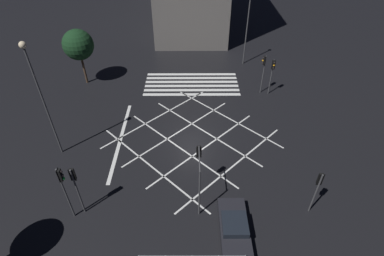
# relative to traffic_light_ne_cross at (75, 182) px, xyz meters

# --- Properties ---
(ground_plane) EXTENTS (200.00, 200.00, 0.00)m
(ground_plane) POSITION_rel_traffic_light_ne_cross_xyz_m (-7.43, -7.55, -2.95)
(ground_plane) COLOR black
(road_markings) EXTENTS (15.88, 20.08, 0.01)m
(road_markings) POSITION_rel_traffic_light_ne_cross_xyz_m (-7.02, -13.74, -2.95)
(road_markings) COLOR silver
(road_markings) RESTS_ON ground_plane
(traffic_light_ne_cross) EXTENTS (0.36, 0.39, 4.13)m
(traffic_light_ne_cross) POSITION_rel_traffic_light_ne_cross_xyz_m (0.00, 0.00, 0.00)
(traffic_light_ne_cross) COLOR #424244
(traffic_light_ne_cross) RESTS_ON ground_plane
(traffic_light_median_north) EXTENTS (0.36, 2.62, 4.24)m
(traffic_light_median_north) POSITION_rel_traffic_light_ne_cross_xyz_m (-7.87, -1.01, 0.17)
(traffic_light_median_north) COLOR #424244
(traffic_light_median_north) RESTS_ON ground_plane
(traffic_light_ne_main) EXTENTS (0.39, 0.36, 4.55)m
(traffic_light_ne_main) POSITION_rel_traffic_light_ne_cross_xyz_m (0.54, 0.42, 0.29)
(traffic_light_ne_main) COLOR #424244
(traffic_light_ne_main) RESTS_ON ground_plane
(traffic_light_sw_main) EXTENTS (0.39, 0.36, 4.28)m
(traffic_light_sw_main) POSITION_rel_traffic_light_ne_cross_xyz_m (-14.84, -15.32, 0.10)
(traffic_light_sw_main) COLOR #424244
(traffic_light_sw_main) RESTS_ON ground_plane
(traffic_light_nw_cross) EXTENTS (0.36, 0.39, 3.62)m
(traffic_light_nw_cross) POSITION_rel_traffic_light_ne_cross_xyz_m (-15.48, -0.01, -0.35)
(traffic_light_nw_cross) COLOR #424244
(traffic_light_nw_cross) RESTS_ON ground_plane
(traffic_light_sw_cross) EXTENTS (0.36, 0.39, 3.98)m
(traffic_light_sw_cross) POSITION_rel_traffic_light_ne_cross_xyz_m (-15.74, -14.99, -0.10)
(traffic_light_sw_cross) COLOR #424244
(traffic_light_sw_cross) RESTS_ON ground_plane
(street_lamp_east) EXTENTS (0.49, 0.49, 9.75)m
(street_lamp_east) POSITION_rel_traffic_light_ne_cross_xyz_m (3.60, -5.94, 3.59)
(street_lamp_east) COLOR #424244
(street_lamp_east) RESTS_ON ground_plane
(street_lamp_west) EXTENTS (0.42, 0.42, 8.56)m
(street_lamp_west) POSITION_rel_traffic_light_ne_cross_xyz_m (-13.99, -22.26, 2.50)
(street_lamp_west) COLOR #424244
(street_lamp_west) RESTS_ON ground_plane
(street_tree_far) EXTENTS (3.25, 3.25, 6.16)m
(street_tree_far) POSITION_rel_traffic_light_ne_cross_xyz_m (4.58, -17.59, 1.57)
(street_tree_far) COLOR #473323
(street_tree_far) RESTS_ON ground_plane
(waiting_car) EXTENTS (1.82, 4.22, 1.22)m
(waiting_car) POSITION_rel_traffic_light_ne_cross_xyz_m (-10.07, 1.71, -2.37)
(waiting_car) COLOR black
(waiting_car) RESTS_ON ground_plane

